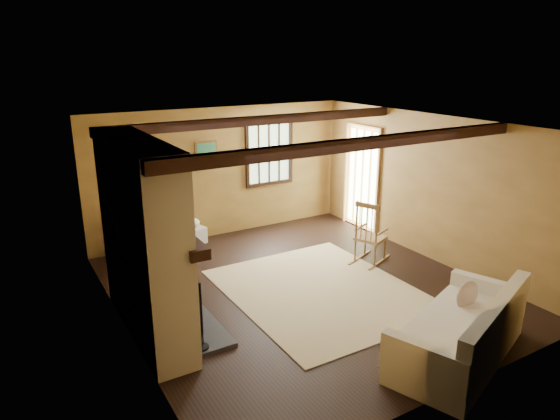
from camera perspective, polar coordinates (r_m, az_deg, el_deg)
ground at (r=7.44m, az=2.46°, el=-8.96°), size 5.50×5.50×0.00m
room_envelope at (r=7.20m, az=2.99°, el=3.98°), size 5.02×5.52×2.44m
fireplace at (r=6.16m, az=-15.10°, el=-4.15°), size 1.02×2.30×2.40m
rug at (r=7.39m, az=4.63°, el=-9.16°), size 2.50×3.00×0.01m
rocking_chair at (r=8.31m, az=10.21°, el=-3.00°), size 0.86×0.66×1.05m
sofa at (r=6.11m, az=20.23°, el=-13.28°), size 2.22×1.55×0.82m
firewood_pile at (r=8.81m, az=-17.29°, el=-4.65°), size 0.63×0.11×0.23m
laundry_basket at (r=9.19m, az=-10.22°, el=-2.95°), size 0.59×0.50×0.30m
basket_pillow at (r=9.11m, az=-10.31°, el=-1.51°), size 0.42×0.36×0.19m
armchair at (r=8.54m, az=-14.47°, el=-2.90°), size 1.28×1.28×0.84m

